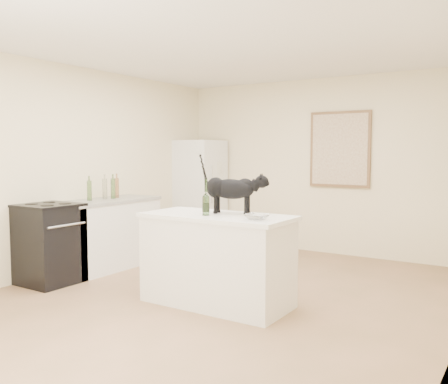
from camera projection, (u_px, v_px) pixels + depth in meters
floor at (220, 297)px, 5.05m from camera, size 5.50×5.50×0.00m
ceiling at (220, 43)px, 4.83m from camera, size 5.50×5.50×0.00m
wall_back at (321, 166)px, 7.24m from camera, size 4.50×0.00×4.50m
wall_left at (72, 169)px, 6.16m from camera, size 0.00×5.50×5.50m
island_base at (217, 262)px, 4.79m from camera, size 1.44×0.67×0.86m
island_top at (217, 216)px, 4.75m from camera, size 1.50×0.70×0.04m
left_cabinets at (108, 235)px, 6.32m from camera, size 0.60×1.40×0.86m
left_countertop at (107, 201)px, 6.28m from camera, size 0.62×1.44×0.04m
stove at (50, 245)px, 5.56m from camera, size 0.60×0.60×0.90m
fridge at (199, 192)px, 8.00m from camera, size 0.68×0.68×1.70m
artwork_frame at (340, 149)px, 7.03m from camera, size 0.90×0.03×1.10m
artwork_canvas at (339, 149)px, 7.02m from camera, size 0.82×0.00×1.02m
black_cat at (231, 192)px, 4.80m from camera, size 0.65×0.35×0.44m
wine_bottle at (206, 199)px, 4.67m from camera, size 0.09×0.09×0.32m
glass_bowl at (257, 217)px, 4.37m from camera, size 0.22×0.22×0.05m
fridge_paper at (218, 167)px, 7.81m from camera, size 0.05×0.13×0.17m
counter_bottle_cluster at (106, 189)px, 6.29m from camera, size 0.12×0.51×0.27m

